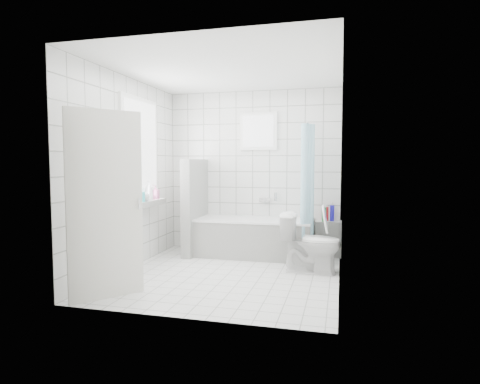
# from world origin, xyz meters

# --- Properties ---
(ground) EXTENTS (3.00, 3.00, 0.00)m
(ground) POSITION_xyz_m (0.00, 0.00, 0.00)
(ground) COLOR white
(ground) RESTS_ON ground
(ceiling) EXTENTS (3.00, 3.00, 0.00)m
(ceiling) POSITION_xyz_m (0.00, 0.00, 2.60)
(ceiling) COLOR white
(ceiling) RESTS_ON ground
(wall_back) EXTENTS (2.80, 0.02, 2.60)m
(wall_back) POSITION_xyz_m (0.00, 1.50, 1.30)
(wall_back) COLOR white
(wall_back) RESTS_ON ground
(wall_front) EXTENTS (2.80, 0.02, 2.60)m
(wall_front) POSITION_xyz_m (0.00, -1.50, 1.30)
(wall_front) COLOR white
(wall_front) RESTS_ON ground
(wall_left) EXTENTS (0.02, 3.00, 2.60)m
(wall_left) POSITION_xyz_m (-1.40, 0.00, 1.30)
(wall_left) COLOR white
(wall_left) RESTS_ON ground
(wall_right) EXTENTS (0.02, 3.00, 2.60)m
(wall_right) POSITION_xyz_m (1.40, 0.00, 1.30)
(wall_right) COLOR white
(wall_right) RESTS_ON ground
(window_left) EXTENTS (0.01, 0.90, 1.40)m
(window_left) POSITION_xyz_m (-1.35, 0.30, 1.60)
(window_left) COLOR white
(window_left) RESTS_ON wall_left
(window_back) EXTENTS (0.50, 0.01, 0.50)m
(window_back) POSITION_xyz_m (0.10, 1.46, 1.95)
(window_back) COLOR white
(window_back) RESTS_ON wall_back
(window_sill) EXTENTS (0.18, 1.02, 0.08)m
(window_sill) POSITION_xyz_m (-1.31, 0.30, 0.86)
(window_sill) COLOR white
(window_sill) RESTS_ON wall_left
(door) EXTENTS (0.53, 0.65, 2.00)m
(door) POSITION_xyz_m (-1.00, -1.17, 1.00)
(door) COLOR silver
(door) RESTS_ON ground
(bathtub) EXTENTS (1.78, 0.77, 0.58)m
(bathtub) POSITION_xyz_m (0.11, 1.12, 0.29)
(bathtub) COLOR white
(bathtub) RESTS_ON ground
(partition_wall) EXTENTS (0.15, 0.85, 1.50)m
(partition_wall) POSITION_xyz_m (-0.84, 1.07, 0.75)
(partition_wall) COLOR white
(partition_wall) RESTS_ON ground
(tiled_ledge) EXTENTS (0.40, 0.24, 0.55)m
(tiled_ledge) POSITION_xyz_m (1.22, 1.38, 0.28)
(tiled_ledge) COLOR white
(tiled_ledge) RESTS_ON ground
(toilet) EXTENTS (0.78, 0.46, 0.78)m
(toilet) POSITION_xyz_m (1.03, 0.40, 0.39)
(toilet) COLOR white
(toilet) RESTS_ON ground
(curtain_rod) EXTENTS (0.02, 0.80, 0.02)m
(curtain_rod) POSITION_xyz_m (0.94, 1.10, 2.00)
(curtain_rod) COLOR silver
(curtain_rod) RESTS_ON wall_back
(shower_curtain) EXTENTS (0.14, 0.48, 1.78)m
(shower_curtain) POSITION_xyz_m (0.94, 0.97, 1.10)
(shower_curtain) COLOR #43A4C5
(shower_curtain) RESTS_ON curtain_rod
(tub_faucet) EXTENTS (0.18, 0.06, 0.06)m
(tub_faucet) POSITION_xyz_m (0.21, 1.46, 0.85)
(tub_faucet) COLOR silver
(tub_faucet) RESTS_ON wall_back
(sill_bottles) EXTENTS (0.21, 0.79, 0.31)m
(sill_bottles) POSITION_xyz_m (-1.30, 0.24, 1.02)
(sill_bottles) COLOR #C66395
(sill_bottles) RESTS_ON window_sill
(ledge_bottles) EXTENTS (0.18, 0.16, 0.25)m
(ledge_bottles) POSITION_xyz_m (1.21, 1.36, 0.66)
(ledge_bottles) COLOR #2118C7
(ledge_bottles) RESTS_ON tiled_ledge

